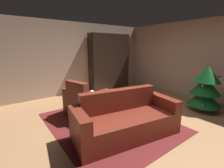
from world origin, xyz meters
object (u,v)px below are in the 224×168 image
Objects in this scene: coffee_table at (105,104)px; armchair_red at (86,103)px; couch_red at (126,121)px; bottle_on_table at (110,96)px; bookshelf_unit at (112,63)px; book_stack_on_table at (102,100)px; decorated_tree at (205,88)px.

armchair_red is at bearing -158.36° from coffee_table.
armchair_red reaches higher than coffee_table.
couch_red reaches higher than bottle_on_table.
bookshelf_unit reaches higher than bottle_on_table.
couch_red reaches higher than book_stack_on_table.
armchair_red is at bearing -140.26° from bottle_on_table.
book_stack_on_table is at bearing -94.12° from bottle_on_table.
bottle_on_table is at bearing 85.88° from book_stack_on_table.
bottle_on_table is (0.01, 0.21, 0.05)m from book_stack_on_table.
decorated_tree is at bearing 64.50° from bottle_on_table.
bookshelf_unit is 1.79× the size of decorated_tree.
coffee_table is 2.71m from decorated_tree.
bookshelf_unit is at bearing 142.39° from bottle_on_table.
armchair_red reaches higher than book_stack_on_table.
decorated_tree reaches higher than coffee_table.
book_stack_on_table is at bearing 22.15° from armchair_red.
bookshelf_unit is at bearing 129.98° from armchair_red.
coffee_table is (0.52, 0.20, 0.08)m from armchair_red.
bookshelf_unit is 2.89m from armchair_red.
coffee_table is at bearing -112.96° from decorated_tree.
coffee_table is at bearing 178.89° from couch_red.
bottle_on_table is at bearing 165.43° from couch_red.
couch_red is at bearing 0.28° from book_stack_on_table.
bottle_on_table is 0.23× the size of decorated_tree.
couch_red is 0.75m from coffee_table.
decorated_tree is at bearing 82.83° from couch_red.
armchair_red is (1.80, -2.14, -0.72)m from bookshelf_unit.
book_stack_on_table is at bearing -162.49° from coffee_table.
couch_red is 0.82m from book_stack_on_table.
decorated_tree is at bearing 67.04° from coffee_table.
book_stack_on_table is (2.25, -1.96, -0.54)m from bookshelf_unit.
bottle_on_table is at bearing -37.61° from bookshelf_unit.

